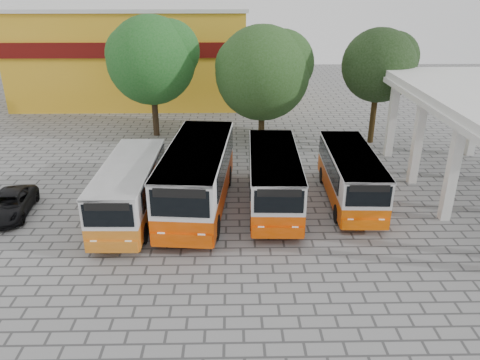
{
  "coord_description": "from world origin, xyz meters",
  "views": [
    {
      "loc": [
        -2.21,
        -17.68,
        10.54
      ],
      "look_at": [
        -1.82,
        3.18,
        1.5
      ],
      "focal_mm": 35.0,
      "sensor_mm": 36.0,
      "label": 1
    }
  ],
  "objects_px": {
    "bus_centre_left": "(198,174)",
    "bus_centre_right": "(274,176)",
    "bus_far_right": "(351,174)",
    "bus_far_left": "(130,187)",
    "parked_car": "(10,205)"
  },
  "relations": [
    {
      "from": "bus_centre_left",
      "to": "bus_centre_right",
      "type": "relative_size",
      "value": 1.17
    },
    {
      "from": "bus_far_left",
      "to": "parked_car",
      "type": "xyz_separation_m",
      "value": [
        -5.89,
        0.35,
        -1.01
      ]
    },
    {
      "from": "bus_far_left",
      "to": "bus_centre_right",
      "type": "height_order",
      "value": "bus_centre_right"
    },
    {
      "from": "bus_far_left",
      "to": "bus_centre_right",
      "type": "distance_m",
      "value": 6.92
    },
    {
      "from": "bus_centre_left",
      "to": "bus_centre_right",
      "type": "height_order",
      "value": "bus_centre_left"
    },
    {
      "from": "bus_far_left",
      "to": "parked_car",
      "type": "distance_m",
      "value": 5.99
    },
    {
      "from": "bus_far_left",
      "to": "parked_car",
      "type": "height_order",
      "value": "bus_far_left"
    },
    {
      "from": "bus_far_right",
      "to": "bus_far_left",
      "type": "bearing_deg",
      "value": -169.84
    },
    {
      "from": "bus_centre_right",
      "to": "bus_far_left",
      "type": "bearing_deg",
      "value": -169.13
    },
    {
      "from": "bus_far_left",
      "to": "bus_centre_right",
      "type": "xyz_separation_m",
      "value": [
        6.83,
        1.09,
        0.05
      ]
    },
    {
      "from": "bus_far_left",
      "to": "bus_far_right",
      "type": "height_order",
      "value": "bus_far_left"
    },
    {
      "from": "bus_centre_right",
      "to": "bus_centre_left",
      "type": "bearing_deg",
      "value": -175.33
    },
    {
      "from": "bus_centre_right",
      "to": "bus_far_right",
      "type": "distance_m",
      "value": 3.94
    },
    {
      "from": "bus_far_right",
      "to": "bus_centre_right",
      "type": "bearing_deg",
      "value": -171.24
    },
    {
      "from": "bus_centre_right",
      "to": "parked_car",
      "type": "distance_m",
      "value": 12.79
    }
  ]
}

